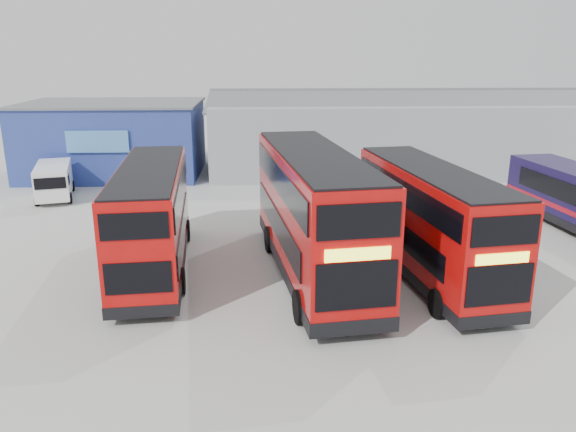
{
  "coord_description": "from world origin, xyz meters",
  "views": [
    {
      "loc": [
        -3.34,
        -22.33,
        8.68
      ],
      "look_at": [
        -2.39,
        -0.28,
        2.1
      ],
      "focal_mm": 35.0,
      "sensor_mm": 36.0,
      "label": 1
    }
  ],
  "objects": [
    {
      "name": "double_decker_right",
      "position": [
        3.07,
        -1.73,
        2.16
      ],
      "size": [
        3.91,
        10.5,
        4.35
      ],
      "rotation": [
        0.0,
        0.0,
        0.14
      ],
      "color": "#BC0B0A",
      "rests_on": "ground"
    },
    {
      "name": "office_block",
      "position": [
        -14.0,
        17.99,
        2.58
      ],
      "size": [
        12.3,
        8.32,
        5.12
      ],
      "color": "navy",
      "rests_on": "ground"
    },
    {
      "name": "panel_van",
      "position": [
        -16.0,
        11.15,
        1.15
      ],
      "size": [
        3.03,
        5.0,
        2.05
      ],
      "rotation": [
        0.0,
        0.0,
        0.27
      ],
      "color": "white",
      "rests_on": "ground"
    },
    {
      "name": "ground_plane",
      "position": [
        0.0,
        0.0,
        0.0
      ],
      "size": [
        120.0,
        120.0,
        0.0
      ],
      "primitive_type": "plane",
      "color": "#A4A49F",
      "rests_on": "ground"
    },
    {
      "name": "double_decker_left",
      "position": [
        -7.85,
        -0.67,
        2.13
      ],
      "size": [
        3.38,
        10.29,
        4.28
      ],
      "rotation": [
        0.0,
        0.0,
        3.24
      ],
      "color": "#BC0B0A",
      "rests_on": "ground"
    },
    {
      "name": "maintenance_shed",
      "position": [
        8.0,
        20.0,
        2.6
      ],
      "size": [
        30.5,
        12.0,
        5.89
      ],
      "color": "#9398A0",
      "rests_on": "ground"
    },
    {
      "name": "double_decker_centre",
      "position": [
        -1.43,
        -1.44,
        2.46
      ],
      "size": [
        4.33,
        11.93,
        4.94
      ],
      "rotation": [
        0.0,
        0.0,
        0.13
      ],
      "color": "#BC0B0A",
      "rests_on": "ground"
    }
  ]
}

